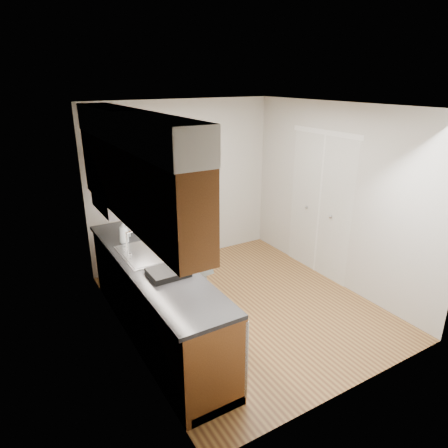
# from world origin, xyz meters

# --- Properties ---
(floor) EXTENTS (3.50, 3.50, 0.00)m
(floor) POSITION_xyz_m (0.00, 0.00, 0.00)
(floor) COLOR olive
(floor) RESTS_ON ground
(ceiling) EXTENTS (3.50, 3.50, 0.00)m
(ceiling) POSITION_xyz_m (0.00, 0.00, 2.50)
(ceiling) COLOR white
(ceiling) RESTS_ON wall_left
(wall_left) EXTENTS (0.02, 3.50, 2.50)m
(wall_left) POSITION_xyz_m (-1.50, 0.00, 1.25)
(wall_left) COLOR beige
(wall_left) RESTS_ON floor
(wall_right) EXTENTS (0.02, 3.50, 2.50)m
(wall_right) POSITION_xyz_m (1.50, 0.00, 1.25)
(wall_right) COLOR beige
(wall_right) RESTS_ON floor
(wall_back) EXTENTS (3.00, 0.02, 2.50)m
(wall_back) POSITION_xyz_m (0.00, 1.75, 1.25)
(wall_back) COLOR beige
(wall_back) RESTS_ON floor
(counter) EXTENTS (0.64, 2.80, 1.30)m
(counter) POSITION_xyz_m (-1.20, -0.00, 0.49)
(counter) COLOR brown
(counter) RESTS_ON floor
(upper_cabinets) EXTENTS (0.47, 2.80, 1.21)m
(upper_cabinets) POSITION_xyz_m (-1.33, 0.05, 1.95)
(upper_cabinets) COLOR brown
(upper_cabinets) RESTS_ON wall_left
(closet_door) EXTENTS (0.02, 1.22, 2.05)m
(closet_door) POSITION_xyz_m (1.49, 0.30, 1.02)
(closet_door) COLOR silver
(closet_door) RESTS_ON wall_right
(floor_mat) EXTENTS (0.87, 1.07, 0.02)m
(floor_mat) POSITION_xyz_m (-0.60, 0.24, 0.01)
(floor_mat) COLOR slate
(floor_mat) RESTS_ON floor
(person) EXTENTS (0.73, 0.88, 2.14)m
(person) POSITION_xyz_m (-0.60, 0.24, 1.09)
(person) COLOR #96ADB7
(person) RESTS_ON floor_mat
(soap_bottle_a) EXTENTS (0.13, 0.13, 0.29)m
(soap_bottle_a) POSITION_xyz_m (-1.31, 0.62, 1.08)
(soap_bottle_a) COLOR silver
(soap_bottle_a) RESTS_ON counter
(soap_bottle_b) EXTENTS (0.10, 0.10, 0.17)m
(soap_bottle_b) POSITION_xyz_m (-1.20, 0.82, 1.03)
(soap_bottle_b) COLOR silver
(soap_bottle_b) RESTS_ON counter
(soap_bottle_c) EXTENTS (0.18, 0.18, 0.18)m
(soap_bottle_c) POSITION_xyz_m (-1.06, 0.99, 1.03)
(soap_bottle_c) COLOR silver
(soap_bottle_c) RESTS_ON counter
(soda_can) EXTENTS (0.09, 0.09, 0.13)m
(soda_can) POSITION_xyz_m (-1.01, 0.74, 1.00)
(soda_can) COLOR #A81C22
(soda_can) RESTS_ON counter
(steel_can) EXTENTS (0.08, 0.08, 0.12)m
(steel_can) POSITION_xyz_m (-1.02, 0.64, 1.00)
(steel_can) COLOR #A5A5AA
(steel_can) RESTS_ON counter
(dish_rack) EXTENTS (0.38, 0.32, 0.06)m
(dish_rack) POSITION_xyz_m (-1.19, -0.40, 0.97)
(dish_rack) COLOR black
(dish_rack) RESTS_ON counter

